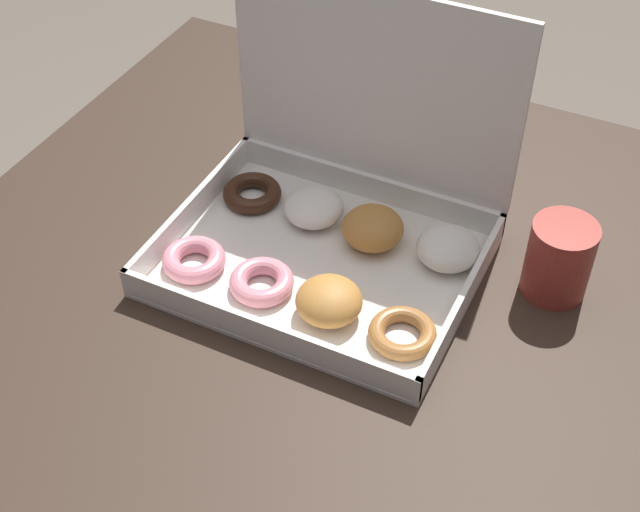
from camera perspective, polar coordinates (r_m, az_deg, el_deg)
name	(u,v)px	position (r m, az deg, el deg)	size (l,w,h in m)	color
dining_table	(311,313)	(1.24, -0.58, -3.64)	(0.98, 0.99, 0.70)	#38281E
donut_box	(340,217)	(1.15, 1.26, 2.49)	(0.40, 0.32, 0.32)	silver
coffee_mug	(559,258)	(1.14, 15.07, -0.12)	(0.08, 0.08, 0.10)	#A3382D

